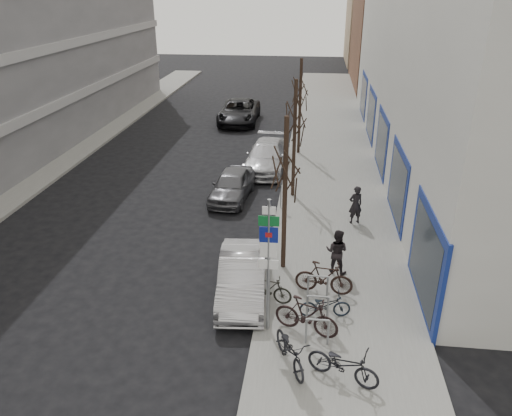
% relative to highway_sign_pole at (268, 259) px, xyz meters
% --- Properties ---
extents(ground, '(120.00, 120.00, 0.00)m').
position_rel_highway_sign_pole_xyz_m(ground, '(-2.40, 0.01, -2.46)').
color(ground, black).
rests_on(ground, ground).
extents(sidewalk_east, '(5.00, 70.00, 0.15)m').
position_rel_highway_sign_pole_xyz_m(sidewalk_east, '(2.10, 10.01, -2.38)').
color(sidewalk_east, slate).
rests_on(sidewalk_east, ground).
extents(sidewalk_west, '(3.00, 70.00, 0.15)m').
position_rel_highway_sign_pole_xyz_m(sidewalk_west, '(-13.40, 10.01, -2.38)').
color(sidewalk_west, slate).
rests_on(sidewalk_west, ground).
extents(brick_building_far, '(12.00, 14.00, 8.00)m').
position_rel_highway_sign_pole_xyz_m(brick_building_far, '(10.60, 40.01, 1.54)').
color(brick_building_far, brown).
rests_on(brick_building_far, ground).
extents(tan_building_far, '(13.00, 12.00, 9.00)m').
position_rel_highway_sign_pole_xyz_m(tan_building_far, '(11.10, 55.01, 2.04)').
color(tan_building_far, '#937A5B').
rests_on(tan_building_far, ground).
extents(highway_sign_pole, '(0.55, 0.10, 4.20)m').
position_rel_highway_sign_pole_xyz_m(highway_sign_pole, '(0.00, 0.00, 0.00)').
color(highway_sign_pole, gray).
rests_on(highway_sign_pole, ground).
extents(bike_rack, '(0.66, 2.26, 0.83)m').
position_rel_highway_sign_pole_xyz_m(bike_rack, '(1.40, 0.61, -1.80)').
color(bike_rack, gray).
rests_on(bike_rack, sidewalk_east).
extents(tree_near, '(1.80, 1.80, 5.50)m').
position_rel_highway_sign_pole_xyz_m(tree_near, '(0.20, 3.51, 1.65)').
color(tree_near, black).
rests_on(tree_near, ground).
extents(tree_mid, '(1.80, 1.80, 5.50)m').
position_rel_highway_sign_pole_xyz_m(tree_mid, '(0.20, 10.01, 1.65)').
color(tree_mid, black).
rests_on(tree_mid, ground).
extents(tree_far, '(1.80, 1.80, 5.50)m').
position_rel_highway_sign_pole_xyz_m(tree_far, '(0.20, 16.51, 1.65)').
color(tree_far, black).
rests_on(tree_far, ground).
extents(meter_front, '(0.10, 0.08, 1.27)m').
position_rel_highway_sign_pole_xyz_m(meter_front, '(-0.25, 3.01, -1.54)').
color(meter_front, gray).
rests_on(meter_front, sidewalk_east).
extents(meter_mid, '(0.10, 0.08, 1.27)m').
position_rel_highway_sign_pole_xyz_m(meter_mid, '(-0.25, 8.51, -1.54)').
color(meter_mid, gray).
rests_on(meter_mid, sidewalk_east).
extents(meter_back, '(0.10, 0.08, 1.27)m').
position_rel_highway_sign_pole_xyz_m(meter_back, '(-0.25, 14.01, -1.54)').
color(meter_back, gray).
rests_on(meter_back, sidewalk_east).
extents(bike_near_left, '(1.28, 1.91, 1.13)m').
position_rel_highway_sign_pole_xyz_m(bike_near_left, '(0.71, -1.41, -1.74)').
color(bike_near_left, black).
rests_on(bike_near_left, sidewalk_east).
extents(bike_near_right, '(1.99, 1.15, 1.16)m').
position_rel_highway_sign_pole_xyz_m(bike_near_right, '(1.09, -0.03, -1.73)').
color(bike_near_right, black).
rests_on(bike_near_right, sidewalk_east).
extents(bike_mid_curb, '(1.57, 0.66, 0.93)m').
position_rel_highway_sign_pole_xyz_m(bike_mid_curb, '(1.62, 0.79, -1.84)').
color(bike_mid_curb, black).
rests_on(bike_mid_curb, sidewalk_east).
extents(bike_mid_inner, '(1.59, 0.72, 0.93)m').
position_rel_highway_sign_pole_xyz_m(bike_mid_inner, '(-0.13, 1.34, -1.84)').
color(bike_mid_inner, black).
rests_on(bike_mid_inner, sidewalk_east).
extents(bike_far_curb, '(1.94, 1.23, 1.14)m').
position_rel_highway_sign_pole_xyz_m(bike_far_curb, '(2.05, -1.78, -1.74)').
color(bike_far_curb, black).
rests_on(bike_far_curb, sidewalk_east).
extents(bike_far_inner, '(1.92, 0.79, 1.13)m').
position_rel_highway_sign_pole_xyz_m(bike_far_inner, '(1.59, 2.04, -1.74)').
color(bike_far_inner, black).
rests_on(bike_far_inner, sidewalk_east).
extents(parked_car_front, '(1.85, 4.29, 1.37)m').
position_rel_highway_sign_pole_xyz_m(parked_car_front, '(-1.00, 1.82, -1.77)').
color(parked_car_front, '#B1B0B6').
rests_on(parked_car_front, ground).
extents(parked_car_mid, '(1.91, 4.10, 1.36)m').
position_rel_highway_sign_pole_xyz_m(parked_car_mid, '(-2.60, 9.62, -1.78)').
color(parked_car_mid, '#55555B').
rests_on(parked_car_mid, ground).
extents(parked_car_back, '(2.33, 5.18, 1.47)m').
position_rel_highway_sign_pole_xyz_m(parked_car_back, '(-1.41, 13.83, -1.72)').
color(parked_car_back, '#B7B8BD').
rests_on(parked_car_back, ground).
extents(lane_car, '(2.76, 5.80, 1.60)m').
position_rel_highway_sign_pole_xyz_m(lane_car, '(-4.35, 23.50, -1.66)').
color(lane_car, black).
rests_on(lane_car, ground).
extents(pedestrian_near, '(0.69, 0.58, 1.62)m').
position_rel_highway_sign_pole_xyz_m(pedestrian_near, '(2.89, 7.36, -1.50)').
color(pedestrian_near, black).
rests_on(pedestrian_near, sidewalk_east).
extents(pedestrian_far, '(0.69, 0.56, 1.61)m').
position_rel_highway_sign_pole_xyz_m(pedestrian_far, '(2.01, 3.37, -1.50)').
color(pedestrian_far, black).
rests_on(pedestrian_far, sidewalk_east).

